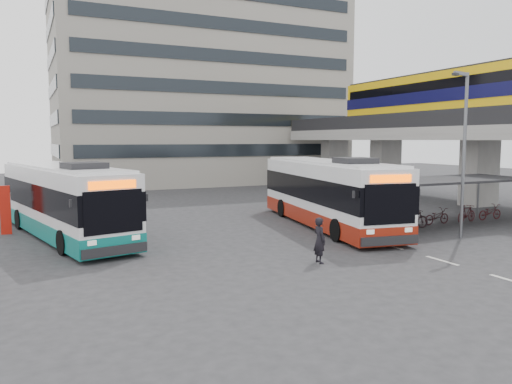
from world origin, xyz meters
name	(u,v)px	position (x,y,z in m)	size (l,w,h in m)	color
ground	(343,251)	(0.00, 0.00, 0.00)	(120.00, 120.00, 0.00)	#28282B
viaduct	(439,119)	(17.00, 11.95, 6.23)	(8.00, 32.00, 9.68)	gray
bike_shelter	(442,197)	(8.50, 3.00, 1.52)	(10.00, 4.00, 2.54)	#595B60
office_block	(200,67)	(6.00, 36.00, 12.50)	(30.00, 15.00, 25.00)	gray
road_markings	(442,261)	(2.50, -3.00, 0.01)	(0.15, 7.60, 0.01)	beige
bus_main	(327,193)	(2.80, 5.53, 1.76)	(4.76, 13.07, 3.78)	white
bus_teal	(64,201)	(-10.25, 8.27, 1.70)	(5.33, 12.70, 3.67)	white
pedestrian	(320,240)	(-1.96, -1.29, 0.87)	(0.63, 0.42, 1.74)	black
lamp_post	(463,145)	(6.64, 0.00, 4.39)	(1.33, 0.50, 7.69)	#595B60
sign_totem_north	(5,209)	(-12.81, 10.14, 1.24)	(0.52, 0.18, 2.39)	#B2160B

